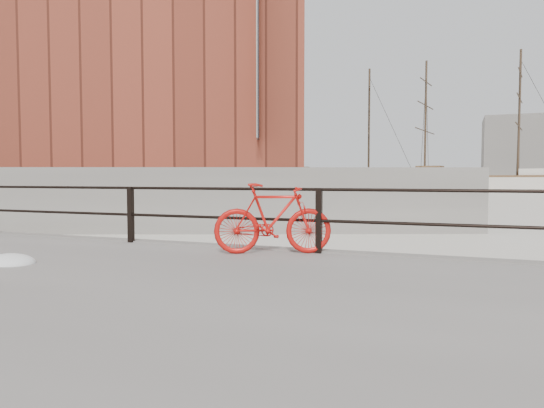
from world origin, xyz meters
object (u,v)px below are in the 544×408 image
Objects in this scene: schooner_mid at (469,189)px; schooner_left at (331,188)px; bicycle at (273,219)px; workboat_far at (214,191)px; workboat_near at (161,195)px.

schooner_mid is 1.14× the size of schooner_left.
workboat_far reaches higher than bicycle.
workboat_far is (-25.99, 46.70, -0.89)m from bicycle.
bicycle is 69.44m from schooner_left.
workboat_near is 0.92× the size of workboat_far.
schooner_left reaches higher than workboat_far.
bicycle is at bearing -78.83° from workboat_far.
bicycle is 0.07× the size of schooner_left.
schooner_left is 22.91m from workboat_far.
schooner_left is 37.86m from workboat_near.
workboat_far is (-3.50, 16.57, 0.00)m from workboat_near.
workboat_far is (-29.78, -25.42, 0.00)m from schooner_mid.
workboat_near is at bearing 102.17° from bicycle.
schooner_left is at bearing 51.37° from workboat_near.
workboat_far is at bearing -130.13° from schooner_mid.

